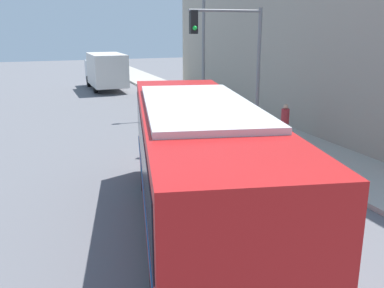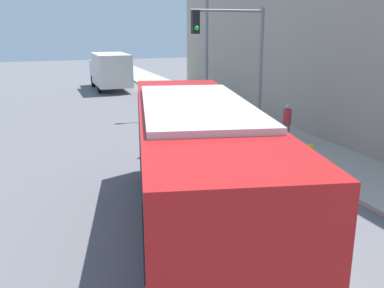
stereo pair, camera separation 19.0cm
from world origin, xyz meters
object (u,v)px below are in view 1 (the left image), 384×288
at_px(fire_hydrant, 309,153).
at_px(pedestrian_near_corner, 285,123).
at_px(delivery_truck, 105,70).
at_px(traffic_light_pole, 236,51).
at_px(city_bus, 197,160).
at_px(street_lamp, 197,40).

height_order(fire_hydrant, pedestrian_near_corner, pedestrian_near_corner).
xyz_separation_m(delivery_truck, traffic_light_pole, (2.48, -18.13, 2.36)).
bearing_deg(traffic_light_pole, city_bus, -121.91).
height_order(fire_hydrant, traffic_light_pole, traffic_light_pole).
distance_m(delivery_truck, traffic_light_pole, 18.45).
xyz_separation_m(delivery_truck, fire_hydrant, (3.43, -22.30, -1.05)).
height_order(delivery_truck, street_lamp, street_lamp).
bearing_deg(fire_hydrant, city_bus, -149.13).
xyz_separation_m(street_lamp, pedestrian_near_corner, (0.99, -7.71, -3.18)).
bearing_deg(pedestrian_near_corner, traffic_light_pole, 146.52).
xyz_separation_m(fire_hydrant, pedestrian_near_corner, (0.86, 2.97, 0.45)).
bearing_deg(traffic_light_pole, pedestrian_near_corner, -33.48).
xyz_separation_m(delivery_truck, pedestrian_near_corner, (4.29, -19.32, -0.61)).
distance_m(delivery_truck, fire_hydrant, 22.58).
xyz_separation_m(city_bus, delivery_truck, (2.21, 25.66, -0.32)).
bearing_deg(street_lamp, fire_hydrant, -89.30).
distance_m(city_bus, street_lamp, 15.26).
relative_size(delivery_truck, fire_hydrant, 8.97).
bearing_deg(street_lamp, city_bus, -111.39).
height_order(city_bus, delivery_truck, city_bus).
bearing_deg(street_lamp, pedestrian_near_corner, -82.68).
height_order(delivery_truck, pedestrian_near_corner, delivery_truck).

